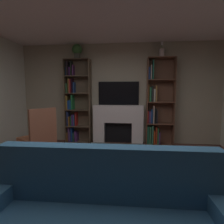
% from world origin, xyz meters
% --- Properties ---
extents(ground_plane, '(6.48, 6.48, 0.00)m').
position_xyz_m(ground_plane, '(0.00, 0.00, 0.00)').
color(ground_plane, brown).
extents(wall_back_accent, '(5.52, 0.06, 2.68)m').
position_xyz_m(wall_back_accent, '(0.00, 2.72, 1.34)').
color(wall_back_accent, '#ABA38E').
rests_on(wall_back_accent, ground_plane).
extents(fireplace, '(1.44, 0.54, 1.04)m').
position_xyz_m(fireplace, '(0.00, 2.57, 0.55)').
color(fireplace, white).
rests_on(fireplace, ground_plane).
extents(tv, '(1.09, 0.06, 0.63)m').
position_xyz_m(tv, '(0.00, 2.66, 1.35)').
color(tv, black).
rests_on(tv, fireplace).
extents(bookshelf_left, '(0.70, 0.30, 2.27)m').
position_xyz_m(bookshelf_left, '(-1.19, 2.59, 1.07)').
color(bookshelf_left, brown).
rests_on(bookshelf_left, ground_plane).
extents(bookshelf_right, '(0.70, 0.31, 2.27)m').
position_xyz_m(bookshelf_right, '(1.01, 2.58, 0.99)').
color(bookshelf_right, brown).
rests_on(bookshelf_right, ground_plane).
extents(potted_plant, '(0.27, 0.27, 0.38)m').
position_xyz_m(potted_plant, '(-1.10, 2.54, 2.49)').
color(potted_plant, '#53554C').
rests_on(potted_plant, bookshelf_left).
extents(vase_with_flowers, '(0.13, 0.13, 0.39)m').
position_xyz_m(vase_with_flowers, '(1.10, 2.54, 2.39)').
color(vase_with_flowers, silver).
rests_on(vase_with_flowers, bookshelf_right).
extents(armchair, '(0.80, 0.79, 1.09)m').
position_xyz_m(armchair, '(-1.48, 1.07, 0.53)').
color(armchair, brown).
rests_on(armchair, ground_plane).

